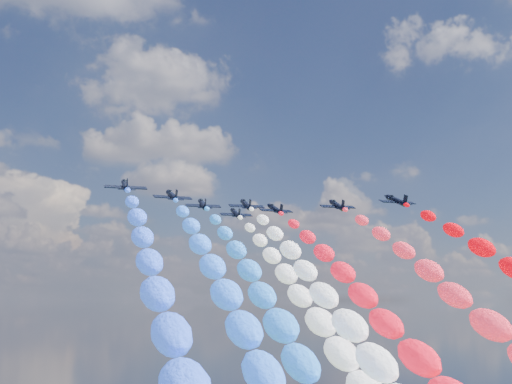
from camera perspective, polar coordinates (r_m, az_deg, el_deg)
name	(u,v)px	position (r m, az deg, el deg)	size (l,w,h in m)	color
jet_0	(125,185)	(135.80, -11.55, 0.57)	(8.71, 11.68, 2.57)	black
jet_1	(172,196)	(147.23, -7.48, -0.32)	(8.71, 11.68, 2.57)	black
trail_1	(251,376)	(85.29, -0.47, -16.09)	(6.94, 121.94, 69.81)	#296BFF
jet_2	(203,204)	(159.64, -4.77, -1.09)	(8.71, 11.68, 2.57)	black
trail_2	(291,366)	(98.63, 3.14, -15.20)	(6.94, 121.94, 69.81)	blue
jet_3	(246,205)	(159.66, -0.89, -1.13)	(8.71, 11.68, 2.57)	black
trail_3	(363,365)	(100.33, 9.51, -14.99)	(6.94, 121.94, 69.81)	white
jet_4	(236,213)	(175.66, -1.82, -1.90)	(8.71, 11.68, 2.57)	black
trail_4	(330,356)	(115.79, 6.60, -14.32)	(6.94, 121.94, 69.81)	white
jet_5	(275,209)	(167.54, 1.72, -1.53)	(8.71, 11.68, 2.57)	black
trail_5	(401,361)	(109.48, 12.81, -14.43)	(6.94, 121.94, 69.81)	red
jet_6	(337,205)	(161.88, 7.22, -1.17)	(8.71, 11.68, 2.57)	black
jet_7	(396,200)	(156.66, 12.38, -0.74)	(8.71, 11.68, 2.57)	black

